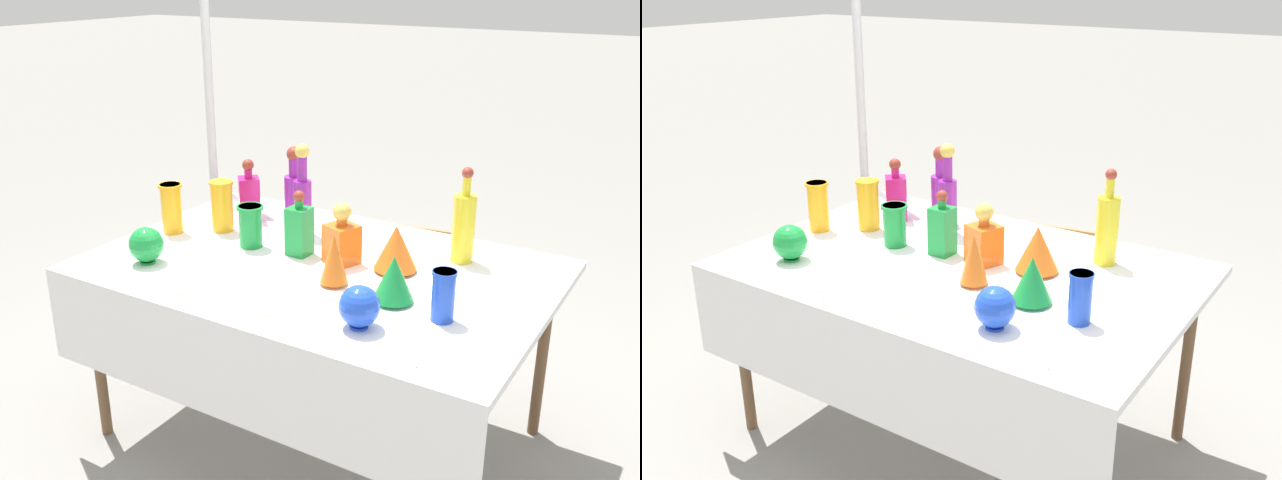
# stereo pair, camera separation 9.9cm
# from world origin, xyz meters

# --- Properties ---
(ground_plane) EXTENTS (40.00, 40.00, 0.00)m
(ground_plane) POSITION_xyz_m (0.00, 0.00, 0.00)
(ground_plane) COLOR gray
(display_table) EXTENTS (1.71, 1.13, 0.76)m
(display_table) POSITION_xyz_m (0.00, -0.04, 0.70)
(display_table) COLOR white
(display_table) RESTS_ON ground
(tall_bottle_0) EXTENTS (0.08, 0.08, 0.38)m
(tall_bottle_0) POSITION_xyz_m (-0.24, 0.26, 0.92)
(tall_bottle_0) COLOR purple
(tall_bottle_0) RESTS_ON display_table
(tall_bottle_1) EXTENTS (0.09, 0.09, 0.37)m
(tall_bottle_1) POSITION_xyz_m (0.44, 0.32, 0.91)
(tall_bottle_1) COLOR yellow
(tall_bottle_1) RESTS_ON display_table
(tall_bottle_2) EXTENTS (0.09, 0.09, 0.34)m
(tall_bottle_2) POSITION_xyz_m (-0.36, 0.37, 0.90)
(tall_bottle_2) COLOR purple
(tall_bottle_2) RESTS_ON display_table
(square_decanter_0) EXTENTS (0.13, 0.13, 0.28)m
(square_decanter_0) POSITION_xyz_m (-0.53, 0.27, 0.87)
(square_decanter_0) COLOR #C61972
(square_decanter_0) RESTS_ON display_table
(square_decanter_1) EXTENTS (0.14, 0.14, 0.24)m
(square_decanter_1) POSITION_xyz_m (0.06, 0.06, 0.86)
(square_decanter_1) COLOR orange
(square_decanter_1) RESTS_ON display_table
(square_decanter_2) EXTENTS (0.09, 0.09, 0.26)m
(square_decanter_2) POSITION_xyz_m (-0.12, 0.05, 0.87)
(square_decanter_2) COLOR #198C38
(square_decanter_2) RESTS_ON display_table
(slender_vase_0) EXTENTS (0.10, 0.10, 0.21)m
(slender_vase_0) POSITION_xyz_m (-0.72, -0.02, 0.87)
(slender_vase_0) COLOR orange
(slender_vase_0) RESTS_ON display_table
(slender_vase_1) EXTENTS (0.10, 0.10, 0.22)m
(slender_vase_1) POSITION_xyz_m (-0.55, 0.11, 0.87)
(slender_vase_1) COLOR orange
(slender_vase_1) RESTS_ON display_table
(slender_vase_2) EXTENTS (0.08, 0.08, 0.17)m
(slender_vase_2) POSITION_xyz_m (0.57, -0.18, 0.85)
(slender_vase_2) COLOR blue
(slender_vase_2) RESTS_ON display_table
(slender_vase_3) EXTENTS (0.11, 0.11, 0.17)m
(slender_vase_3) POSITION_xyz_m (-0.34, 0.02, 0.85)
(slender_vase_3) COLOR #198C38
(slender_vase_3) RESTS_ON display_table
(fluted_vase_0) EXTENTS (0.14, 0.14, 0.17)m
(fluted_vase_0) POSITION_xyz_m (0.38, -0.15, 0.85)
(fluted_vase_0) COLOR #198C38
(fluted_vase_0) RESTS_ON display_table
(fluted_vase_1) EXTENTS (0.10, 0.10, 0.19)m
(fluted_vase_1) POSITION_xyz_m (0.14, -0.13, 0.86)
(fluted_vase_1) COLOR orange
(fluted_vase_1) RESTS_ON display_table
(fluted_vase_2) EXTENTS (0.16, 0.16, 0.18)m
(fluted_vase_2) POSITION_xyz_m (0.27, 0.09, 0.85)
(fluted_vase_2) COLOR orange
(fluted_vase_2) RESTS_ON display_table
(round_bowl_0) EXTENTS (0.13, 0.13, 0.14)m
(round_bowl_0) POSITION_xyz_m (0.37, -0.37, 0.83)
(round_bowl_0) COLOR blue
(round_bowl_0) RESTS_ON display_table
(round_bowl_1) EXTENTS (0.13, 0.13, 0.14)m
(round_bowl_1) POSITION_xyz_m (-0.57, -0.33, 0.83)
(round_bowl_1) COLOR #198C38
(round_bowl_1) RESTS_ON display_table
(price_tag_left) EXTENTS (0.05, 0.03, 0.05)m
(price_tag_left) POSITION_xyz_m (0.60, -0.48, 0.78)
(price_tag_left) COLOR white
(price_tag_left) RESTS_ON display_table
(price_tag_center) EXTENTS (0.06, 0.02, 0.04)m
(price_tag_center) POSITION_xyz_m (-0.24, -0.52, 0.78)
(price_tag_center) COLOR white
(price_tag_center) RESTS_ON display_table
(price_tag_right) EXTENTS (0.06, 0.01, 0.04)m
(price_tag_right) POSITION_xyz_m (0.10, -0.50, 0.78)
(price_tag_right) COLOR white
(price_tag_right) RESTS_ON display_table
(cardboard_box_behind_left) EXTENTS (0.53, 0.40, 0.44)m
(cardboard_box_behind_left) POSITION_xyz_m (-0.21, 1.32, 0.18)
(cardboard_box_behind_left) COLOR tan
(cardboard_box_behind_left) RESTS_ON ground
(canopy_pole) EXTENTS (0.18, 0.18, 2.40)m
(canopy_pole) POSITION_xyz_m (-1.03, 0.62, 0.94)
(canopy_pole) COLOR silver
(canopy_pole) RESTS_ON ground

